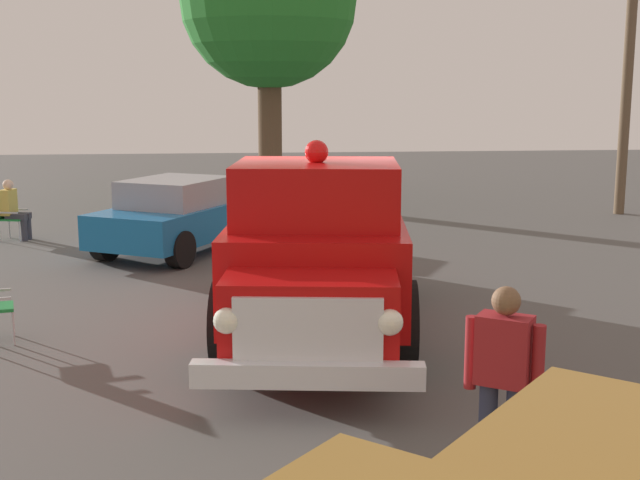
# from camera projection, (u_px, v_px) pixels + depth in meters

# --- Properties ---
(ground_plane) EXTENTS (60.00, 60.00, 0.00)m
(ground_plane) POSITION_uv_depth(u_px,v_px,m) (315.00, 314.00, 11.91)
(ground_plane) COLOR #514F4C
(vintage_fire_truck) EXTENTS (6.19, 3.06, 2.59)m
(vintage_fire_truck) POSITION_uv_depth(u_px,v_px,m) (319.00, 242.00, 10.92)
(vintage_fire_truck) COLOR black
(vintage_fire_truck) RESTS_ON ground
(classic_hot_rod) EXTENTS (4.71, 3.75, 1.46)m
(classic_hot_rod) POSITION_uv_depth(u_px,v_px,m) (186.00, 213.00, 16.50)
(classic_hot_rod) COLOR black
(classic_hot_rod) RESTS_ON ground
(lawn_chair_near_truck) EXTENTS (0.60, 0.59, 1.02)m
(lawn_chair_near_truck) POSITION_uv_depth(u_px,v_px,m) (8.00, 212.00, 17.63)
(lawn_chair_near_truck) COLOR #B7BABF
(lawn_chair_near_truck) RESTS_ON ground
(lawn_chair_spare) EXTENTS (0.69, 0.69, 1.02)m
(lawn_chair_spare) POSITION_uv_depth(u_px,v_px,m) (333.00, 239.00, 14.53)
(lawn_chair_spare) COLOR #B7BABF
(lawn_chair_spare) RESTS_ON ground
(spectator_seated) EXTENTS (0.48, 0.60, 1.29)m
(spectator_seated) POSITION_uv_depth(u_px,v_px,m) (13.00, 207.00, 17.60)
(spectator_seated) COLOR #383842
(spectator_seated) RESTS_ON ground
(spectator_standing) EXTENTS (0.45, 0.59, 1.68)m
(spectator_standing) POSITION_uv_depth(u_px,v_px,m) (503.00, 374.00, 6.60)
(spectator_standing) COLOR #2D334C
(spectator_standing) RESTS_ON ground
(oak_tree_right) EXTENTS (4.76, 4.76, 7.91)m
(oak_tree_right) POSITION_uv_depth(u_px,v_px,m) (269.00, 1.00, 22.27)
(oak_tree_right) COLOR brown
(oak_tree_right) RESTS_ON ground
(utility_pole) EXTENTS (0.50, 1.68, 6.75)m
(utility_pole) POSITION_uv_depth(u_px,v_px,m) (628.00, 74.00, 20.76)
(utility_pole) COLOR brown
(utility_pole) RESTS_ON ground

